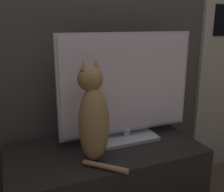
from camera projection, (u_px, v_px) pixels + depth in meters
wall_back at (85, 6)px, 1.57m from camera, size 4.80×0.05×2.60m
tv_stand at (106, 186)px, 1.58m from camera, size 1.10×0.54×0.50m
tv at (127, 89)px, 1.55m from camera, size 0.84×0.22×0.65m
cat at (93, 118)px, 1.31m from camera, size 0.21×0.30×0.52m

